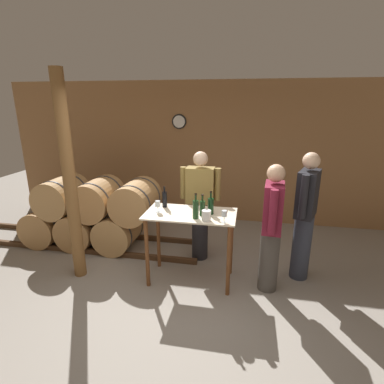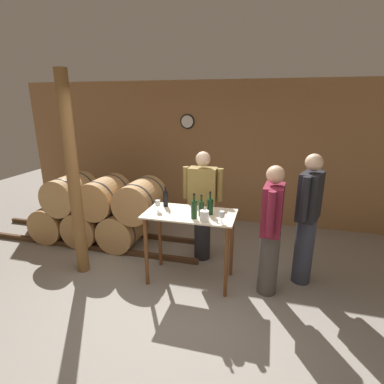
{
  "view_description": "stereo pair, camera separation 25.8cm",
  "coord_description": "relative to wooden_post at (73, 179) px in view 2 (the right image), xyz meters",
  "views": [
    {
      "loc": [
        0.7,
        -2.8,
        2.32
      ],
      "look_at": [
        0.01,
        0.78,
        1.21
      ],
      "focal_mm": 28.0,
      "sensor_mm": 36.0,
      "label": 1
    },
    {
      "loc": [
        0.95,
        -2.74,
        2.32
      ],
      "look_at": [
        0.01,
        0.78,
        1.21
      ],
      "focal_mm": 28.0,
      "sensor_mm": 36.0,
      "label": 2
    }
  ],
  "objects": [
    {
      "name": "ground_plane",
      "position": [
        1.52,
        -0.52,
        -1.35
      ],
      "size": [
        14.0,
        14.0,
        0.0
      ],
      "primitive_type": "plane",
      "color": "gray"
    },
    {
      "name": "back_wall",
      "position": [
        1.52,
        2.45,
        0.0
      ],
      "size": [
        8.4,
        0.08,
        2.7
      ],
      "color": "#996B42",
      "rests_on": "ground_plane"
    },
    {
      "name": "barrel_rack",
      "position": [
        -0.28,
        0.88,
        -0.79
      ],
      "size": [
        3.97,
        0.79,
        1.15
      ],
      "color": "#4C331E",
      "rests_on": "ground_plane"
    },
    {
      "name": "tasting_table",
      "position": [
        1.53,
        0.17,
        -0.59
      ],
      "size": [
        1.15,
        0.61,
        0.96
      ],
      "color": "beige",
      "rests_on": "ground_plane"
    },
    {
      "name": "wooden_post",
      "position": [
        0.0,
        0.0,
        0.0
      ],
      "size": [
        0.16,
        0.16,
        2.7
      ],
      "color": "brown",
      "rests_on": "ground_plane"
    },
    {
      "name": "wine_bottle_far_left",
      "position": [
        1.15,
        0.33,
        -0.28
      ],
      "size": [
        0.07,
        0.07,
        0.28
      ],
      "color": "black",
      "rests_on": "tasting_table"
    },
    {
      "name": "wine_bottle_left",
      "position": [
        1.63,
        0.0,
        -0.27
      ],
      "size": [
        0.07,
        0.07,
        0.32
      ],
      "color": "#193819",
      "rests_on": "tasting_table"
    },
    {
      "name": "wine_bottle_center",
      "position": [
        1.69,
        0.12,
        -0.29
      ],
      "size": [
        0.07,
        0.07,
        0.28
      ],
      "color": "#193819",
      "rests_on": "tasting_table"
    },
    {
      "name": "wine_bottle_right",
      "position": [
        1.79,
        0.19,
        -0.28
      ],
      "size": [
        0.08,
        0.08,
        0.3
      ],
      "color": "black",
      "rests_on": "tasting_table"
    },
    {
      "name": "wine_glass_near_left",
      "position": [
        1.12,
        0.13,
        -0.29
      ],
      "size": [
        0.07,
        0.07,
        0.15
      ],
      "color": "silver",
      "rests_on": "tasting_table"
    },
    {
      "name": "wine_glass_near_center",
      "position": [
        1.98,
        -0.06,
        -0.29
      ],
      "size": [
        0.06,
        0.06,
        0.15
      ],
      "color": "silver",
      "rests_on": "tasting_table"
    },
    {
      "name": "ice_bucket",
      "position": [
        1.77,
        -0.04,
        -0.33
      ],
      "size": [
        0.11,
        0.11,
        0.13
      ],
      "color": "white",
      "rests_on": "tasting_table"
    },
    {
      "name": "person_host",
      "position": [
        2.54,
        0.15,
        -0.49
      ],
      "size": [
        0.25,
        0.59,
        1.63
      ],
      "color": "#4C4742",
      "rests_on": "ground_plane"
    },
    {
      "name": "person_visitor_with_scarf",
      "position": [
        2.98,
        0.51,
        -0.44
      ],
      "size": [
        0.34,
        0.56,
        1.72
      ],
      "color": "#333847",
      "rests_on": "ground_plane"
    },
    {
      "name": "person_visitor_bearded",
      "position": [
        1.56,
        0.78,
        -0.48
      ],
      "size": [
        0.59,
        0.24,
        1.65
      ],
      "color": "#232328",
      "rests_on": "ground_plane"
    }
  ]
}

